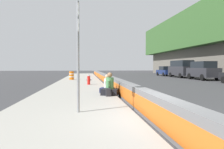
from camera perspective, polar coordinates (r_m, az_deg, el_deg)
name	(u,v)px	position (r m, az deg, el deg)	size (l,w,h in m)	color
ground_plane	(157,124)	(6.15, 12.54, -13.22)	(160.00, 160.00, 0.00)	#353538
sidewalk_strip	(63,125)	(5.81, -13.59, -13.42)	(80.00, 4.40, 0.14)	gray
jersey_barrier	(157,109)	(6.05, 12.54, -9.35)	(76.00, 0.45, 0.85)	slate
route_sign_post	(78,49)	(6.76, -9.42, 7.11)	(0.44, 0.09, 3.60)	gray
fire_hydrant	(89,79)	(17.09, -6.51, -1.31)	(0.26, 0.46, 0.88)	red
seated_person_foreground	(110,88)	(10.79, -0.61, -3.75)	(0.95, 1.03, 1.19)	black
seated_person_middle	(107,87)	(11.77, -1.38, -3.48)	(0.85, 0.92, 1.04)	#23284C
backpack	(108,92)	(10.36, -1.03, -4.98)	(0.32, 0.28, 0.40)	#232328
construction_barrel	(72,75)	(23.95, -11.21, -0.27)	(0.54, 0.54, 0.95)	orange
parked_car_fourth	(203,70)	(27.61, 23.98, 1.08)	(4.83, 2.13, 2.28)	#28282D
parked_car_midline	(181,69)	(32.40, 18.75, 1.59)	(5.12, 2.14, 2.56)	#28282D
parked_car_far	(165,71)	(37.63, 14.63, 0.95)	(4.50, 1.95, 1.71)	navy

